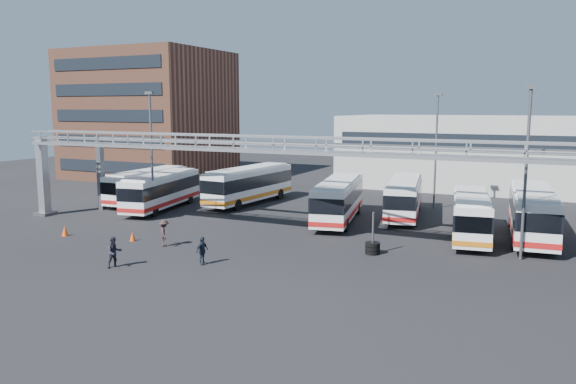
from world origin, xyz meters
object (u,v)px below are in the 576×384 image
at_px(bus_0, 147,184).
at_px(bus_4, 338,199).
at_px(pedestrian_b, 114,252).
at_px(pedestrian_c, 164,233).
at_px(light_pole_left, 151,148).
at_px(light_pole_back, 436,145).
at_px(bus_2, 249,184).
at_px(light_pole_mid, 526,164).
at_px(bus_1, 162,190).
at_px(tire_stack, 373,247).
at_px(bus_6, 471,214).
at_px(bus_7, 532,212).
at_px(bus_5, 404,196).
at_px(pedestrian_d, 202,251).
at_px(cone_left, 65,231).
at_px(cone_right, 133,236).

bearing_deg(bus_0, bus_4, -4.91).
xyz_separation_m(pedestrian_b, pedestrian_c, (-0.52, 5.17, -0.02)).
relative_size(light_pole_left, light_pole_back, 1.00).
distance_m(light_pole_left, bus_2, 10.70).
xyz_separation_m(light_pole_mid, bus_0, (-33.26, 6.69, -4.01)).
xyz_separation_m(bus_1, pedestrian_b, (9.05, -15.88, -0.89)).
relative_size(light_pole_left, tire_stack, 3.88).
height_order(bus_6, tire_stack, bus_6).
bearing_deg(bus_0, tire_stack, -22.97).
distance_m(light_pole_mid, bus_4, 15.46).
xyz_separation_m(light_pole_left, bus_0, (-5.26, 5.69, -4.01)).
distance_m(bus_4, bus_7, 14.06).
bearing_deg(bus_7, bus_1, 177.69).
relative_size(light_pole_back, bus_6, 0.98).
distance_m(light_pole_back, pedestrian_b, 29.87).
xyz_separation_m(bus_5, pedestrian_d, (-7.06, -18.85, -0.94)).
xyz_separation_m(light_pole_left, bus_6, (24.52, 3.40, -4.01)).
bearing_deg(bus_7, bus_0, 173.22).
bearing_deg(pedestrian_d, bus_4, -3.81).
xyz_separation_m(bus_2, cone_left, (-5.18, -17.28, -1.54)).
bearing_deg(bus_2, bus_6, -10.97).
height_order(bus_5, cone_right, bus_5).
xyz_separation_m(bus_2, pedestrian_c, (3.03, -16.70, -1.03)).
bearing_deg(light_pole_mid, light_pole_left, 177.95).
bearing_deg(light_pole_left, light_pole_mid, -2.05).
xyz_separation_m(bus_5, tire_stack, (1.11, -12.36, -1.32)).
xyz_separation_m(bus_5, cone_right, (-14.61, -16.02, -1.45)).
distance_m(bus_6, cone_right, 23.19).
height_order(bus_5, pedestrian_d, bus_5).
bearing_deg(bus_1, light_pole_left, -72.69).
height_order(light_pole_back, bus_7, light_pole_back).
relative_size(bus_7, cone_left, 15.99).
xyz_separation_m(bus_7, pedestrian_b, (-20.98, -17.57, -1.04)).
height_order(pedestrian_b, tire_stack, tire_stack).
bearing_deg(light_pole_left, pedestrian_d, -41.02).
bearing_deg(cone_right, pedestrian_d, -20.52).
xyz_separation_m(bus_2, bus_5, (14.75, -0.39, -0.14)).
distance_m(pedestrian_b, cone_right, 6.47).
xyz_separation_m(bus_4, tire_stack, (5.38, -8.44, -1.39)).
relative_size(light_pole_mid, pedestrian_d, 6.23).
height_order(light_pole_back, bus_1, light_pole_back).
distance_m(bus_0, bus_6, 29.87).
bearing_deg(bus_7, pedestrian_b, -145.58).
bearing_deg(bus_5, bus_1, -174.57).
height_order(bus_6, bus_7, bus_7).
height_order(bus_4, tire_stack, bus_4).
xyz_separation_m(bus_7, tire_stack, (-8.68, -8.45, -1.49)).
bearing_deg(bus_2, tire_stack, -34.00).
relative_size(light_pole_left, bus_1, 0.94).
distance_m(bus_1, pedestrian_b, 18.31).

